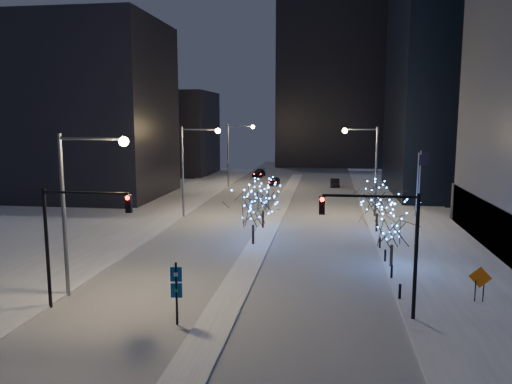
% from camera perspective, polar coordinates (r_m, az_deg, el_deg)
% --- Properties ---
extents(ground, '(160.00, 160.00, 0.00)m').
position_cam_1_polar(ground, '(28.45, -4.22, -14.10)').
color(ground, white).
rests_on(ground, ground).
extents(road, '(20.00, 130.00, 0.02)m').
position_cam_1_polar(road, '(61.88, 2.78, -1.72)').
color(road, '#9EA3AC').
rests_on(road, ground).
extents(median, '(2.00, 80.00, 0.15)m').
position_cam_1_polar(median, '(56.98, 2.30, -2.53)').
color(median, white).
rests_on(median, ground).
extents(east_sidewalk, '(10.00, 90.00, 0.15)m').
position_cam_1_polar(east_sidewalk, '(47.80, 19.24, -5.13)').
color(east_sidewalk, white).
rests_on(east_sidewalk, ground).
extents(west_sidewalk, '(8.00, 90.00, 0.15)m').
position_cam_1_polar(west_sidewalk, '(50.90, -14.85, -4.13)').
color(west_sidewalk, white).
rests_on(west_sidewalk, ground).
extents(filler_west_near, '(22.00, 18.00, 24.00)m').
position_cam_1_polar(filler_west_near, '(73.83, -19.20, 8.82)').
color(filler_west_near, black).
rests_on(filler_west_near, ground).
extents(filler_west_far, '(18.00, 16.00, 16.00)m').
position_cam_1_polar(filler_west_far, '(100.82, -10.18, 6.64)').
color(filler_west_far, black).
rests_on(filler_west_far, ground).
extents(horizon_block, '(24.00, 14.00, 42.00)m').
position_cam_1_polar(horizon_block, '(118.08, 8.57, 13.24)').
color(horizon_block, black).
rests_on(horizon_block, ground).
extents(street_lamp_w_near, '(4.40, 0.56, 10.00)m').
position_cam_1_polar(street_lamp_w_near, '(31.62, -19.56, -0.04)').
color(street_lamp_w_near, '#595E66').
rests_on(street_lamp_w_near, ground).
extents(street_lamp_w_mid, '(4.40, 0.56, 10.00)m').
position_cam_1_polar(street_lamp_w_mid, '(54.84, -7.34, 3.76)').
color(street_lamp_w_mid, '#595E66').
rests_on(street_lamp_w_mid, ground).
extents(street_lamp_w_far, '(4.40, 0.56, 10.00)m').
position_cam_1_polar(street_lamp_w_far, '(79.15, -2.47, 5.23)').
color(street_lamp_w_far, '#595E66').
rests_on(street_lamp_w_far, ground).
extents(street_lamp_east, '(3.90, 0.56, 10.00)m').
position_cam_1_polar(street_lamp_east, '(55.99, 12.68, 3.67)').
color(street_lamp_east, '#595E66').
rests_on(street_lamp_east, ground).
extents(traffic_signal_west, '(5.26, 0.43, 7.00)m').
position_cam_1_polar(traffic_signal_west, '(29.95, -20.34, -3.91)').
color(traffic_signal_west, black).
rests_on(traffic_signal_west, ground).
extents(traffic_signal_east, '(5.26, 0.43, 7.00)m').
position_cam_1_polar(traffic_signal_east, '(27.52, 14.70, -4.72)').
color(traffic_signal_east, black).
rests_on(traffic_signal_east, ground).
extents(flagpoles, '(1.35, 2.60, 8.00)m').
position_cam_1_polar(flagpoles, '(43.98, 18.12, 0.05)').
color(flagpoles, silver).
rests_on(flagpoles, east_sidewalk).
extents(bollards, '(0.16, 12.16, 0.90)m').
position_cam_1_polar(bollards, '(37.36, 14.88, -7.85)').
color(bollards, black).
rests_on(bollards, east_sidewalk).
extents(car_near, '(1.92, 3.95, 1.30)m').
position_cam_1_polar(car_near, '(82.25, 2.07, 1.26)').
color(car_near, black).
rests_on(car_near, ground).
extents(car_mid, '(1.53, 4.09, 1.33)m').
position_cam_1_polar(car_mid, '(81.18, 8.99, 1.08)').
color(car_mid, black).
rests_on(car_mid, ground).
extents(car_far, '(2.19, 4.75, 1.35)m').
position_cam_1_polar(car_far, '(93.99, 0.33, 2.18)').
color(car_far, black).
rests_on(car_far, ground).
extents(holiday_tree_median_near, '(4.97, 4.97, 5.11)m').
position_cam_1_polar(holiday_tree_median_near, '(42.59, -0.34, -1.73)').
color(holiday_tree_median_near, black).
rests_on(holiday_tree_median_near, median).
extents(holiday_tree_median_far, '(4.09, 4.09, 4.81)m').
position_cam_1_polar(holiday_tree_median_far, '(48.98, 0.80, -0.53)').
color(holiday_tree_median_far, black).
rests_on(holiday_tree_median_far, median).
extents(holiday_tree_plaza_near, '(4.72, 4.72, 4.83)m').
position_cam_1_polar(holiday_tree_plaza_near, '(37.54, 15.34, -3.68)').
color(holiday_tree_plaza_near, black).
rests_on(holiday_tree_plaza_near, east_sidewalk).
extents(holiday_tree_plaza_far, '(4.14, 4.14, 4.91)m').
position_cam_1_polar(holiday_tree_plaza_far, '(48.74, 13.72, -0.75)').
color(holiday_tree_plaza_far, black).
rests_on(holiday_tree_plaza_far, east_sidewalk).
extents(wayfinding_sign, '(0.61, 0.16, 3.42)m').
position_cam_1_polar(wayfinding_sign, '(27.03, -9.09, -10.66)').
color(wayfinding_sign, black).
rests_on(wayfinding_sign, ground).
extents(construction_sign, '(1.27, 0.34, 2.13)m').
position_cam_1_polar(construction_sign, '(32.56, 24.23, -9.22)').
color(construction_sign, black).
rests_on(construction_sign, east_sidewalk).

